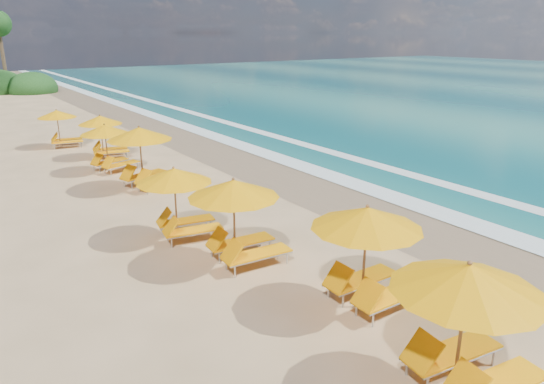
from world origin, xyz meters
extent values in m
plane|color=tan|center=(0.00, 0.00, 0.00)|extent=(160.00, 160.00, 0.00)
cube|color=#8E7454|center=(4.00, 0.00, 0.01)|extent=(4.00, 160.00, 0.01)
cube|color=white|center=(5.50, 0.00, 0.03)|extent=(1.20, 160.00, 0.01)
cube|color=white|center=(8.50, 0.00, 0.02)|extent=(0.80, 160.00, 0.01)
cylinder|color=olive|center=(-1.78, -8.05, 1.20)|extent=(0.06, 0.06, 2.40)
cone|color=#FFA605|center=(-1.78, -8.05, 2.20)|extent=(2.77, 2.77, 0.48)
sphere|color=olive|center=(-1.78, -8.05, 2.47)|extent=(0.09, 0.09, 0.09)
cylinder|color=olive|center=(-1.05, -5.09, 1.17)|extent=(0.06, 0.06, 2.35)
cone|color=#FFA605|center=(-1.05, -5.09, 2.15)|extent=(2.44, 2.44, 0.47)
sphere|color=olive|center=(-1.05, -5.09, 2.41)|extent=(0.08, 0.08, 0.08)
cylinder|color=olive|center=(-2.27, -1.56, 1.15)|extent=(0.06, 0.06, 2.31)
cone|color=#FFA605|center=(-2.27, -1.56, 2.11)|extent=(2.53, 2.53, 0.46)
sphere|color=olive|center=(-2.27, -1.56, 2.37)|extent=(0.08, 0.08, 0.08)
cylinder|color=olive|center=(-2.80, 0.94, 1.07)|extent=(0.05, 0.05, 2.14)
cone|color=#FFA605|center=(-2.80, 0.94, 1.96)|extent=(2.56, 2.56, 0.43)
sphere|color=olive|center=(-2.80, 0.94, 2.20)|extent=(0.08, 0.08, 0.08)
cylinder|color=olive|center=(-1.81, 6.35, 1.21)|extent=(0.06, 0.06, 2.42)
cone|color=#FFA605|center=(-1.81, 6.35, 2.22)|extent=(3.06, 3.06, 0.49)
sphere|color=olive|center=(-1.81, 6.35, 2.49)|extent=(0.09, 0.09, 0.09)
cylinder|color=olive|center=(-2.16, 9.67, 1.04)|extent=(0.05, 0.05, 2.08)
cone|color=#FFA605|center=(-2.16, 9.67, 1.90)|extent=(2.66, 2.66, 0.42)
sphere|color=olive|center=(-2.16, 9.67, 2.13)|extent=(0.07, 0.07, 0.07)
cylinder|color=olive|center=(-1.53, 12.51, 1.02)|extent=(0.05, 0.05, 2.05)
cone|color=#FFA605|center=(-1.53, 12.51, 1.87)|extent=(2.51, 2.51, 0.41)
sphere|color=olive|center=(-1.53, 12.51, 2.10)|extent=(0.07, 0.07, 0.07)
cylinder|color=olive|center=(-2.71, 16.26, 0.98)|extent=(0.05, 0.05, 1.96)
cone|color=#FFA605|center=(-2.71, 16.26, 1.79)|extent=(2.36, 2.36, 0.39)
sphere|color=olive|center=(-2.71, 16.26, 2.01)|extent=(0.07, 0.07, 0.07)
ellipsoid|color=#163D14|center=(1.00, 45.00, 0.49)|extent=(5.00, 5.00, 3.25)
cylinder|color=brown|center=(-1.00, 47.00, 3.40)|extent=(0.36, 0.36, 6.80)
camera|label=1|loc=(-8.38, -12.16, 5.90)|focal=33.09mm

